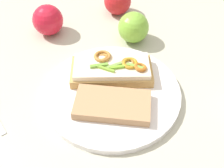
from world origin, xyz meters
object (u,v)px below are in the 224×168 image
(plate, at_px, (112,92))
(sandwich, at_px, (112,69))
(bread_slice_side, at_px, (112,104))
(apple_0, at_px, (48,20))
(apple_1, at_px, (118,1))
(apple_2, at_px, (133,27))

(plate, relative_size, sandwich, 1.53)
(plate, relative_size, bread_slice_side, 1.94)
(plate, distance_m, apple_0, 0.29)
(plate, xyz_separation_m, apple_0, (-0.28, 0.07, 0.03))
(bread_slice_side, height_order, apple_1, apple_1)
(plate, distance_m, bread_slice_side, 0.05)
(apple_1, xyz_separation_m, apple_2, (0.12, -0.08, 0.00))
(sandwich, height_order, apple_2, apple_2)
(plate, bearing_deg, apple_2, 114.21)
(sandwich, bearing_deg, plate, -91.49)
(bread_slice_side, height_order, apple_2, apple_2)
(bread_slice_side, bearing_deg, apple_0, 128.84)
(sandwich, height_order, apple_0, apple_0)
(bread_slice_side, xyz_separation_m, apple_0, (-0.32, 0.10, 0.02))
(sandwich, xyz_separation_m, apple_0, (-0.25, 0.03, 0.01))
(apple_0, bearing_deg, apple_1, 68.08)
(sandwich, relative_size, apple_2, 2.42)
(apple_0, bearing_deg, bread_slice_side, -17.97)
(plate, xyz_separation_m, apple_1, (-0.20, 0.27, 0.03))
(sandwich, distance_m, apple_0, 0.26)
(apple_0, height_order, apple_1, apple_0)
(sandwich, xyz_separation_m, apple_2, (-0.05, 0.15, 0.01))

